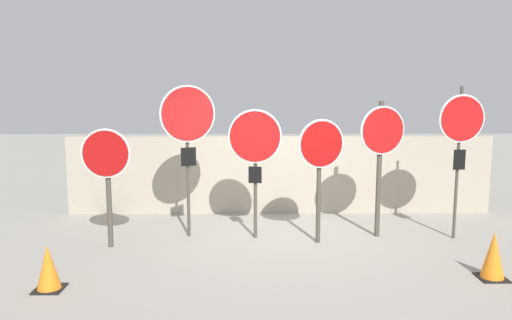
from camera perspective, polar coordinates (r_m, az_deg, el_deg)
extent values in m
plane|color=gray|center=(8.59, 3.42, -9.13)|extent=(40.00, 40.00, 0.00)
cube|color=#A89E89|center=(10.23, 2.71, -1.71)|extent=(8.66, 0.12, 1.59)
cylinder|color=#474238|center=(8.34, -16.49, -3.21)|extent=(0.08, 0.08, 1.91)
cylinder|color=white|center=(8.18, -16.79, 0.73)|extent=(0.78, 0.03, 0.78)
cylinder|color=#AD0F0F|center=(8.16, -16.82, 0.72)|extent=(0.72, 0.03, 0.72)
cylinder|color=#474238|center=(8.60, -7.81, -0.45)|extent=(0.06, 0.06, 2.55)
cylinder|color=white|center=(8.46, -7.82, 5.25)|extent=(0.90, 0.39, 0.96)
cylinder|color=red|center=(8.45, -7.79, 5.24)|extent=(0.84, 0.37, 0.90)
cube|color=black|center=(8.53, -7.73, 0.37)|extent=(0.25, 0.12, 0.32)
cylinder|color=#474238|center=(8.48, -0.07, -2.56)|extent=(0.06, 0.06, 1.94)
cylinder|color=white|center=(8.32, -0.11, 2.72)|extent=(0.90, 0.12, 0.90)
cylinder|color=red|center=(8.30, -0.12, 2.71)|extent=(0.84, 0.11, 0.84)
cube|color=black|center=(8.41, -0.11, -1.71)|extent=(0.22, 0.05, 0.28)
cylinder|color=#474238|center=(8.29, 7.18, -3.03)|extent=(0.08, 0.08, 1.90)
cylinder|color=white|center=(8.13, 7.46, 1.86)|extent=(0.76, 0.26, 0.79)
cylinder|color=#AD0F0F|center=(8.11, 7.51, 1.85)|extent=(0.71, 0.25, 0.73)
cylinder|color=#474238|center=(8.79, 13.88, -1.09)|extent=(0.09, 0.09, 2.35)
cylinder|color=white|center=(8.65, 14.26, 3.31)|extent=(0.80, 0.25, 0.82)
cylinder|color=red|center=(8.63, 14.32, 3.30)|extent=(0.74, 0.23, 0.76)
cylinder|color=#474238|center=(9.07, 22.05, -0.40)|extent=(0.05, 0.05, 2.59)
cylinder|color=white|center=(8.95, 22.47, 4.40)|extent=(0.80, 0.12, 0.80)
cylinder|color=red|center=(8.93, 22.52, 4.39)|extent=(0.74, 0.11, 0.74)
cube|color=black|center=(9.01, 22.23, 0.04)|extent=(0.20, 0.05, 0.34)
cube|color=black|center=(7.64, 25.34, -12.07)|extent=(0.37, 0.37, 0.02)
cone|color=orange|center=(7.54, 25.49, -9.73)|extent=(0.31, 0.31, 0.63)
cube|color=black|center=(7.10, -22.53, -13.44)|extent=(0.36, 0.36, 0.02)
cone|color=orange|center=(7.00, -22.66, -11.18)|extent=(0.30, 0.30, 0.57)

